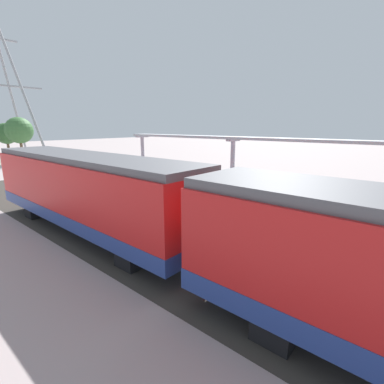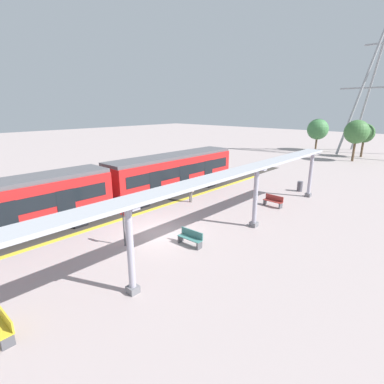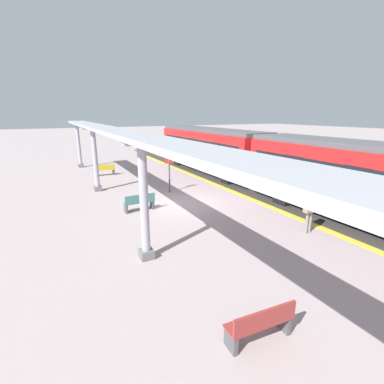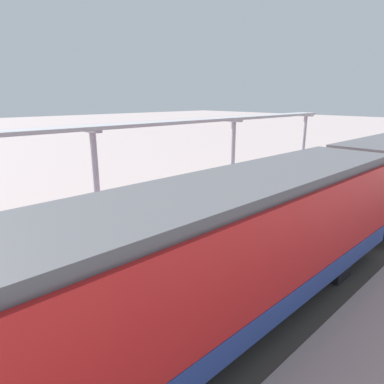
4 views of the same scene
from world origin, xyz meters
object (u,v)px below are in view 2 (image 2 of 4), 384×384
at_px(canopy_pillar_third, 255,197).
at_px(passenger_waiting_near_edge, 191,189).
at_px(canopy_pillar_second, 130,250).
at_px(bench_mid_platform, 191,238).
at_px(bench_far_end, 273,201).
at_px(train_far_carriage, 174,173).
at_px(bench_near_end, 2,325).
at_px(platform_info_sign, 124,223).
at_px(canopy_pillar_fourth, 310,174).
at_px(trash_bin, 300,186).

relative_size(canopy_pillar_third, passenger_waiting_near_edge, 2.15).
xyz_separation_m(canopy_pillar_second, bench_mid_platform, (-1.20, 4.79, -1.50)).
relative_size(canopy_pillar_second, bench_far_end, 2.52).
relative_size(train_far_carriage, bench_near_end, 8.43).
distance_m(canopy_pillar_second, bench_far_end, 14.04).
height_order(canopy_pillar_third, platform_info_sign, canopy_pillar_third).
distance_m(canopy_pillar_second, bench_near_end, 4.77).
bearing_deg(train_far_carriage, canopy_pillar_fourth, 37.95).
height_order(bench_mid_platform, bench_far_end, same).
xyz_separation_m(train_far_carriage, canopy_pillar_fourth, (9.10, 7.10, 0.12)).
distance_m(canopy_pillar_second, trash_bin, 19.52).
xyz_separation_m(canopy_pillar_second, canopy_pillar_fourth, (0.00, 18.27, 0.00)).
bearing_deg(canopy_pillar_fourth, train_far_carriage, -142.05).
distance_m(bench_far_end, trash_bin, 5.50).
xyz_separation_m(bench_near_end, platform_info_sign, (-2.58, 6.66, 0.89)).
height_order(bench_near_end, bench_far_end, same).
relative_size(canopy_pillar_second, trash_bin, 4.22).
relative_size(train_far_carriage, canopy_pillar_second, 3.31).
relative_size(bench_far_end, passenger_waiting_near_edge, 0.85).
height_order(train_far_carriage, platform_info_sign, train_far_carriage).
relative_size(canopy_pillar_fourth, platform_info_sign, 1.75).
relative_size(train_far_carriage, bench_far_end, 8.34).
distance_m(train_far_carriage, bench_near_end, 17.46).
distance_m(canopy_pillar_second, passenger_waiting_near_edge, 12.24).
bearing_deg(passenger_waiting_near_edge, canopy_pillar_second, -58.48).
xyz_separation_m(canopy_pillar_third, canopy_pillar_fourth, (0.00, 8.83, 0.00)).
height_order(canopy_pillar_fourth, bench_far_end, canopy_pillar_fourth).
bearing_deg(canopy_pillar_second, bench_near_end, -105.96).
xyz_separation_m(canopy_pillar_second, bench_far_end, (-0.99, 13.93, -1.50)).
bearing_deg(canopy_pillar_second, platform_info_sign, 148.86).
bearing_deg(canopy_pillar_third, canopy_pillar_second, -90.00).
relative_size(train_far_carriage, platform_info_sign, 5.77).
relative_size(bench_near_end, trash_bin, 1.66).
height_order(canopy_pillar_second, bench_far_end, canopy_pillar_second).
bearing_deg(passenger_waiting_near_edge, bench_near_end, -70.81).
bearing_deg(bench_near_end, canopy_pillar_second, 74.04).
bearing_deg(train_far_carriage, bench_near_end, -63.16).
xyz_separation_m(canopy_pillar_third, trash_bin, (-1.25, 9.98, -1.49)).
distance_m(canopy_pillar_third, bench_far_end, 4.83).
height_order(bench_near_end, platform_info_sign, platform_info_sign).
bearing_deg(bench_far_end, train_far_carriage, -161.23).
bearing_deg(bench_near_end, train_far_carriage, 116.84).
distance_m(canopy_pillar_third, canopy_pillar_fourth, 8.83).
distance_m(bench_mid_platform, trash_bin, 14.63).
relative_size(canopy_pillar_fourth, bench_near_end, 2.55).
bearing_deg(canopy_pillar_second, canopy_pillar_third, 90.00).
distance_m(bench_near_end, passenger_waiting_near_edge, 15.65).
bearing_deg(passenger_waiting_near_edge, bench_far_end, 33.08).
bearing_deg(passenger_waiting_near_edge, platform_info_sign, -72.45).
xyz_separation_m(trash_bin, platform_info_sign, (-2.58, -17.12, 0.87)).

